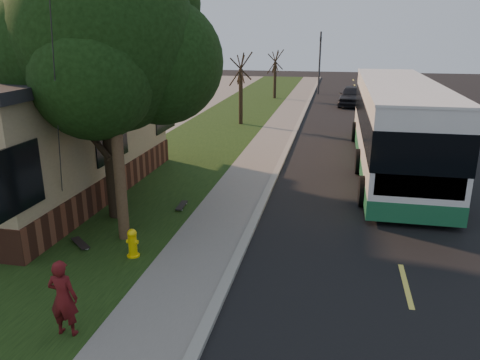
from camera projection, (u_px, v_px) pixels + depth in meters
name	position (u px, v px, depth m)	size (l,w,h in m)	color
ground	(234.00, 268.00, 11.36)	(120.00, 120.00, 0.00)	black
road	(375.00, 166.00, 19.92)	(8.00, 80.00, 0.01)	black
curb	(282.00, 160.00, 20.68)	(0.25, 80.00, 0.12)	gray
sidewalk	(260.00, 160.00, 20.87)	(2.00, 80.00, 0.08)	slate
grass_verge	(185.00, 156.00, 21.55)	(5.00, 80.00, 0.07)	black
fire_hydrant	(133.00, 243.00, 11.73)	(0.32, 0.32, 0.74)	yellow
utility_pole	(111.00, 68.00, 11.52)	(2.86, 3.21, 9.07)	#473321
leafy_tree	(108.00, 44.00, 13.07)	(6.30, 6.00, 7.80)	black
bare_tree_near	(241.00, 90.00, 28.18)	(1.38, 1.21, 4.31)	black
bare_tree_far	(275.00, 75.00, 39.33)	(1.38, 1.21, 4.03)	black
traffic_signal	(320.00, 59.00, 42.04)	(0.18, 0.22, 5.50)	#2D2D30
transit_bus	(396.00, 123.00, 19.13)	(3.07, 13.30, 3.59)	silver
skateboarder	(63.00, 298.00, 8.58)	(0.55, 0.36, 1.52)	#521012
skateboard_main	(182.00, 205.00, 15.12)	(0.26, 0.86, 0.08)	black
skateboard_spare	(80.00, 243.00, 12.41)	(0.81, 0.75, 0.08)	black
dumpster	(60.00, 151.00, 19.85)	(1.43, 1.16, 1.23)	#12301E
distant_car	(352.00, 96.00, 36.09)	(1.82, 4.52, 1.54)	black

